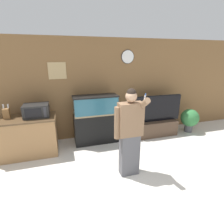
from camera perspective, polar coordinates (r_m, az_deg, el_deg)
The scene contains 8 objects.
wall_back_paneled at distance 4.64m, azimuth -7.95°, elevation 7.12°, with size 10.00×0.08×2.60m.
counter_island at distance 4.36m, azimuth -26.22°, elevation -7.20°, with size 1.33×0.67×0.88m.
microwave at distance 4.15m, azimuth -23.46°, elevation 0.49°, with size 0.52×0.40×0.28m.
knife_block at distance 4.31m, azimuth -31.18°, elevation -0.40°, with size 0.12×0.12×0.31m.
aquarium_on_stand at distance 4.45m, azimuth -5.26°, elevation -2.40°, with size 1.10×0.43×1.24m.
tv_on_stand at distance 5.06m, azimuth 14.28°, elevation -3.76°, with size 1.40×0.40×1.15m.
person_standing at distance 3.15m, azimuth 5.77°, elevation -6.58°, with size 0.52×0.39×1.65m.
potted_plant at distance 5.59m, azimuth 24.02°, elevation -1.96°, with size 0.51×0.51×0.69m.
Camera 1 is at (-0.67, -1.40, 2.15)m, focal length 28.00 mm.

